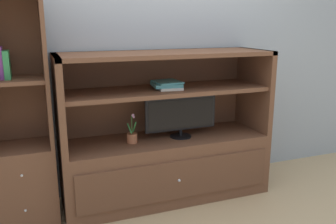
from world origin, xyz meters
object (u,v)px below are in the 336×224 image
(media_console, at_px, (166,151))
(tv_monitor, at_px, (181,116))
(potted_plant, at_px, (132,137))
(bookshelf_tall, at_px, (21,153))
(magazine_stack, at_px, (167,85))

(media_console, xyz_separation_m, tv_monitor, (0.13, -0.03, 0.33))
(potted_plant, distance_m, bookshelf_tall, 0.90)
(magazine_stack, height_order, bookshelf_tall, bookshelf_tall)
(potted_plant, bearing_deg, tv_monitor, -0.01)
(potted_plant, bearing_deg, bookshelf_tall, 177.70)
(magazine_stack, xyz_separation_m, bookshelf_tall, (-1.22, 0.01, -0.47))
(tv_monitor, height_order, bookshelf_tall, bookshelf_tall)
(magazine_stack, distance_m, bookshelf_tall, 1.31)
(media_console, distance_m, magazine_stack, 0.62)
(media_console, relative_size, tv_monitor, 2.78)
(potted_plant, bearing_deg, media_console, 5.64)
(potted_plant, relative_size, bookshelf_tall, 0.14)
(magazine_stack, bearing_deg, tv_monitor, -12.11)
(magazine_stack, relative_size, bookshelf_tall, 0.18)
(bookshelf_tall, bearing_deg, potted_plant, -2.30)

